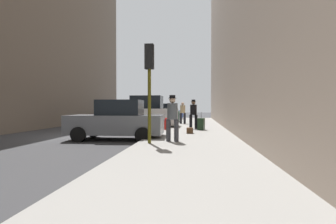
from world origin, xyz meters
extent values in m
plane|color=#38383A|center=(0.00, 0.00, 0.00)|extent=(120.00, 120.00, 0.00)
cube|color=gray|center=(6.00, 0.00, 0.07)|extent=(4.00, 40.00, 0.15)
cube|color=slate|center=(2.60, -1.22, 0.69)|extent=(4.27, 2.00, 0.84)
cube|color=black|center=(2.80, -1.21, 1.44)|extent=(1.95, 1.64, 0.70)
cylinder|color=black|center=(1.20, -0.35, 0.32)|extent=(0.65, 0.24, 0.64)
cylinder|color=black|center=(1.27, -2.19, 0.32)|extent=(0.65, 0.24, 0.64)
cylinder|color=black|center=(3.93, -0.25, 0.32)|extent=(0.65, 0.24, 0.64)
cylinder|color=black|center=(4.00, -2.09, 0.32)|extent=(0.65, 0.24, 0.64)
cube|color=silver|center=(2.60, 5.18, 0.82)|extent=(4.61, 1.87, 1.10)
cube|color=black|center=(2.80, 5.17, 1.80)|extent=(2.08, 1.58, 0.90)
cylinder|color=black|center=(1.11, 6.10, 0.32)|extent=(0.64, 0.22, 0.64)
cylinder|color=black|center=(1.10, 4.26, 0.32)|extent=(0.64, 0.22, 0.64)
cylinder|color=black|center=(4.10, 6.09, 0.32)|extent=(0.64, 0.22, 0.64)
cylinder|color=black|center=(4.09, 4.25, 0.32)|extent=(0.64, 0.22, 0.64)
cube|color=#193828|center=(2.60, 11.06, 0.69)|extent=(4.20, 1.85, 0.84)
cube|color=black|center=(2.80, 11.06, 1.44)|extent=(1.89, 1.57, 0.70)
cylinder|color=black|center=(1.24, 11.98, 0.32)|extent=(0.64, 0.22, 0.64)
cylinder|color=black|center=(1.23, 10.14, 0.32)|extent=(0.64, 0.22, 0.64)
cylinder|color=black|center=(3.97, 11.98, 0.32)|extent=(0.64, 0.22, 0.64)
cylinder|color=black|center=(3.96, 10.14, 0.32)|extent=(0.64, 0.22, 0.64)
cube|color=navy|center=(2.60, 16.92, 0.69)|extent=(4.24, 1.93, 0.84)
cube|color=black|center=(2.80, 16.92, 1.44)|extent=(1.92, 1.60, 0.70)
cylinder|color=black|center=(1.25, 17.87, 0.32)|extent=(0.64, 0.23, 0.64)
cylinder|color=black|center=(1.22, 16.03, 0.32)|extent=(0.64, 0.23, 0.64)
cylinder|color=black|center=(3.98, 17.81, 0.32)|extent=(0.64, 0.23, 0.64)
cylinder|color=black|center=(3.95, 15.97, 0.32)|extent=(0.64, 0.23, 0.64)
cylinder|color=red|center=(4.45, 2.46, 0.43)|extent=(0.22, 0.22, 0.55)
sphere|color=red|center=(4.45, 2.46, 0.76)|extent=(0.20, 0.20, 0.20)
cylinder|color=red|center=(4.29, 2.46, 0.45)|extent=(0.10, 0.09, 0.09)
cylinder|color=red|center=(4.61, 2.46, 0.45)|extent=(0.10, 0.09, 0.09)
cylinder|color=#514C0F|center=(4.50, -3.29, 1.95)|extent=(0.12, 0.12, 3.60)
cube|color=black|center=(4.50, -3.29, 3.30)|extent=(0.32, 0.24, 0.90)
sphere|color=red|center=(4.50, -3.16, 3.58)|extent=(0.14, 0.14, 0.14)
sphere|color=yellow|center=(4.50, -3.16, 3.30)|extent=(0.14, 0.14, 0.14)
sphere|color=green|center=(4.50, -3.16, 3.02)|extent=(0.14, 0.14, 0.14)
cylinder|color=black|center=(6.19, 3.29, 0.57)|extent=(0.20, 0.20, 0.85)
cylinder|color=black|center=(5.87, 3.25, 0.57)|extent=(0.20, 0.20, 0.85)
cylinder|color=black|center=(6.03, 3.27, 1.31)|extent=(0.45, 0.45, 0.62)
sphere|color=#997051|center=(6.03, 3.27, 1.74)|extent=(0.24, 0.24, 0.24)
cylinder|color=black|center=(6.03, 3.27, 1.81)|extent=(0.34, 0.34, 0.02)
cylinder|color=black|center=(6.03, 3.27, 1.87)|extent=(0.23, 0.23, 0.11)
cylinder|color=black|center=(5.28, 8.18, 0.57)|extent=(0.20, 0.20, 0.85)
cylinder|color=black|center=(4.96, 8.23, 0.57)|extent=(0.20, 0.20, 0.85)
cylinder|color=tan|center=(5.12, 8.20, 1.31)|extent=(0.45, 0.45, 0.62)
sphere|color=tan|center=(5.12, 8.20, 1.74)|extent=(0.24, 0.24, 0.24)
cylinder|color=#333338|center=(5.44, -2.72, 0.57)|extent=(0.21, 0.21, 0.85)
cylinder|color=#333338|center=(5.13, -2.66, 0.57)|extent=(0.21, 0.21, 0.85)
cylinder|color=#4C5156|center=(5.29, -2.69, 1.31)|extent=(0.47, 0.47, 0.62)
sphere|color=beige|center=(5.29, -2.69, 1.74)|extent=(0.24, 0.24, 0.24)
cylinder|color=black|center=(5.29, -2.69, 1.81)|extent=(0.34, 0.34, 0.02)
cylinder|color=black|center=(5.29, -2.69, 1.87)|extent=(0.23, 0.23, 0.11)
cube|color=black|center=(6.48, 2.58, 0.49)|extent=(0.45, 0.61, 0.68)
cylinder|color=#333333|center=(6.48, 2.58, 1.01)|extent=(0.02, 0.02, 0.36)
cube|color=#472D19|center=(5.88, 0.52, 0.29)|extent=(0.32, 0.44, 0.28)
camera|label=1|loc=(6.20, -12.69, 1.47)|focal=28.00mm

